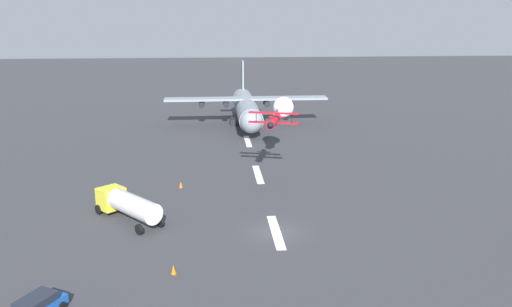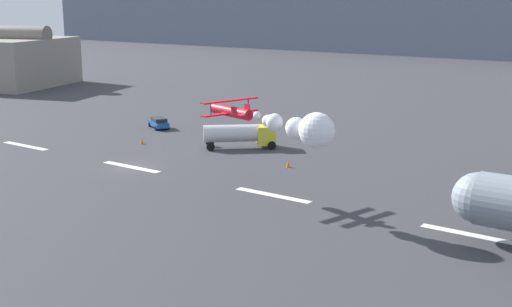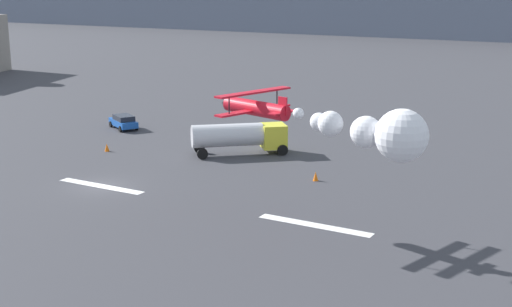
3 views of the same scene
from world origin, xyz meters
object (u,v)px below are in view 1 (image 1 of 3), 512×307
object	(u,v)px
fuel_tanker_truck	(128,204)
traffic_cone_near	(174,269)
cargo_transport_plane	(247,108)
stunt_biplane_red	(282,110)
traffic_cone_far	(181,185)

from	to	relation	value
fuel_tanker_truck	traffic_cone_near	xyz separation A→B (m)	(-11.55, -5.26, -1.36)
cargo_transport_plane	fuel_tanker_truck	bearing A→B (deg)	161.28
cargo_transport_plane	stunt_biplane_red	bearing A→B (deg)	-173.57
cargo_transport_plane	stunt_biplane_red	size ratio (longest dim) A/B	2.00
fuel_tanker_truck	traffic_cone_near	world-z (taller)	fuel_tanker_truck
traffic_cone_far	cargo_transport_plane	bearing A→B (deg)	-16.69
traffic_cone_near	stunt_biplane_red	bearing A→B (deg)	-22.92
cargo_transport_plane	traffic_cone_near	size ratio (longest dim) A/B	40.46
fuel_tanker_truck	traffic_cone_far	world-z (taller)	fuel_tanker_truck
stunt_biplane_red	traffic_cone_far	distance (m)	17.54
traffic_cone_near	traffic_cone_far	distance (m)	21.39
traffic_cone_near	fuel_tanker_truck	bearing A→B (deg)	24.48
cargo_transport_plane	traffic_cone_near	distance (m)	57.04
fuel_tanker_truck	traffic_cone_near	bearing A→B (deg)	-155.52
stunt_biplane_red	fuel_tanker_truck	bearing A→B (deg)	135.95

